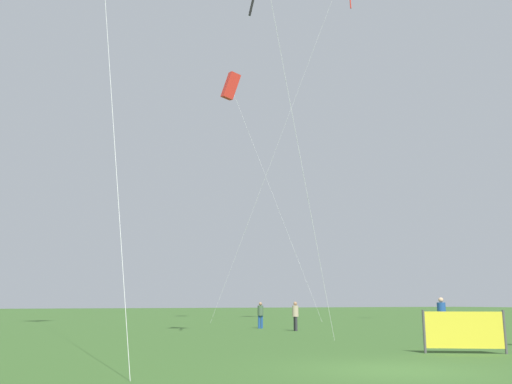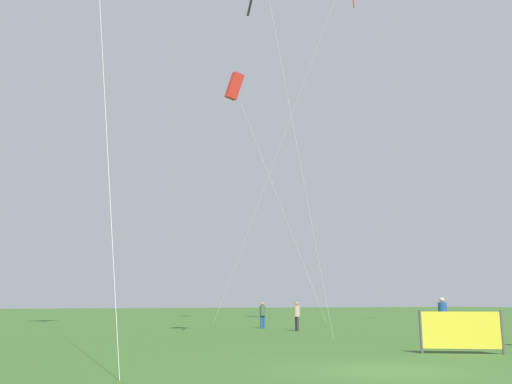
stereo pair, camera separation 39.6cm
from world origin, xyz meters
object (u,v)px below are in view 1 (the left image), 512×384
object	(u,v)px
person_standing_0	(260,313)
person_standing_2	(295,314)
person_standing_3	(442,314)
kite_flying_6	(231,86)
event_banner	(464,330)

from	to	relation	value
person_standing_0	person_standing_2	xyz separation A→B (m)	(0.50, -3.41, 0.01)
person_standing_3	kite_flying_6	world-z (taller)	kite_flying_6
person_standing_0	person_standing_2	distance (m)	3.44
person_standing_2	event_banner	world-z (taller)	person_standing_2
person_standing_0	kite_flying_6	xyz separation A→B (m)	(3.60, 13.80, 20.20)
person_standing_0	event_banner	distance (m)	17.66
person_standing_0	event_banner	xyz separation A→B (m)	(-1.48, -17.59, -0.20)
person_standing_3	event_banner	bearing A→B (deg)	176.34
person_standing_2	kite_flying_6	bearing A→B (deg)	-7.47
event_banner	kite_flying_6	bearing A→B (deg)	80.80
person_standing_0	kite_flying_6	bearing A→B (deg)	95.72
person_standing_2	kite_flying_6	xyz separation A→B (m)	(3.10, 17.20, 20.18)
person_standing_0	person_standing_2	size ratio (longest dim) A/B	0.99
person_standing_0	kite_flying_6	distance (m)	24.72
person_standing_2	event_banner	size ratio (longest dim) A/B	0.74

